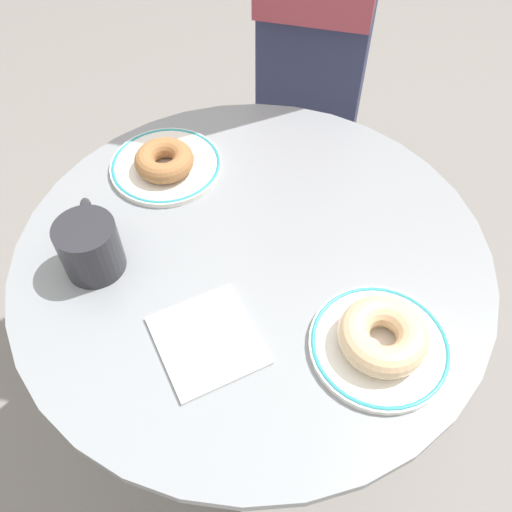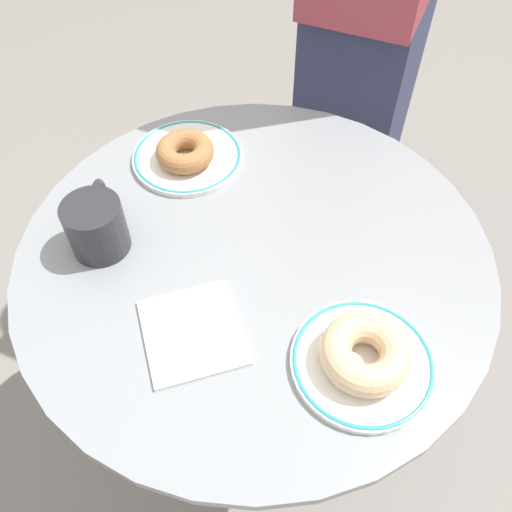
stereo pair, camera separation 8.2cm
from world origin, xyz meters
The scene contains 9 objects.
ground_plane centered at (0.00, 0.00, -0.01)m, with size 7.00×7.00×0.02m, color gray.
cafe_table centered at (0.00, 0.00, 0.54)m, with size 0.74×0.74×0.77m.
plate_left centered at (-0.24, 0.02, 0.78)m, with size 0.20×0.20×0.01m.
plate_right centered at (0.24, 0.01, 0.78)m, with size 0.19×0.19×0.01m.
donut_cinnamon centered at (-0.23, 0.01, 0.80)m, with size 0.10×0.10×0.04m, color #A36B3D.
donut_glazed centered at (0.24, 0.01, 0.80)m, with size 0.12×0.12×0.04m, color #E0B789.
paper_napkin centered at (0.07, -0.15, 0.77)m, with size 0.14×0.13×0.01m, color white.
coffee_mug centered at (-0.15, -0.19, 0.81)m, with size 0.12×0.09×0.09m.
person_figure centered at (-0.35, 0.54, 0.86)m, with size 0.40×0.45×1.73m.
Camera 2 is at (0.43, -0.29, 1.43)m, focal length 38.19 mm.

